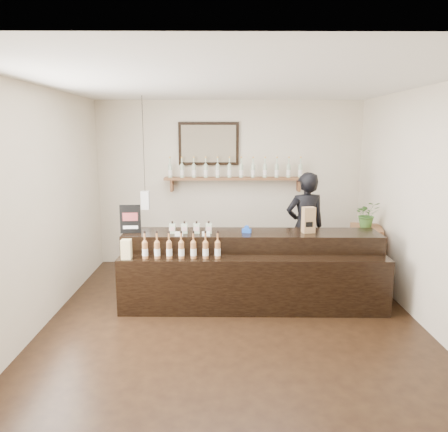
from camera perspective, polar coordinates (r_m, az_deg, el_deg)
ground at (r=5.49m, az=1.17°, el=-13.53°), size 5.00×5.00×0.00m
room_shell at (r=5.03m, az=1.24°, el=4.44°), size 5.00×5.00×5.00m
back_wall_decor at (r=7.39m, az=-0.45°, el=6.89°), size 2.66×0.96×1.69m
counter at (r=5.87m, az=3.56°, el=-7.19°), size 3.42×0.97×1.11m
promo_sign at (r=5.88m, az=-12.13°, el=-0.40°), size 0.27×0.04×0.38m
paper_bag at (r=5.89m, az=10.98°, el=-0.51°), size 0.18×0.15×0.34m
tape_dispenser at (r=5.81m, az=2.98°, el=-1.82°), size 0.13×0.08×0.10m
side_cabinet at (r=6.87m, az=17.87°, el=-5.03°), size 0.60×0.71×0.90m
potted_plant at (r=6.73m, az=18.19°, el=0.22°), size 0.35×0.30×0.38m
shopkeeper at (r=6.80m, az=10.56°, el=-0.48°), size 0.77×0.58×1.90m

